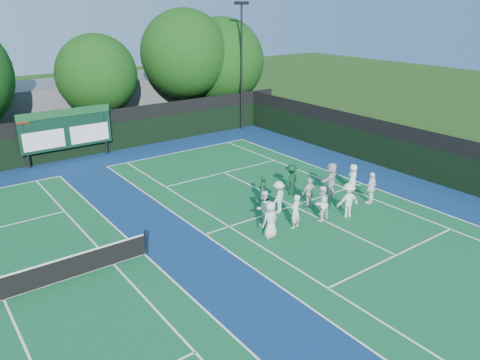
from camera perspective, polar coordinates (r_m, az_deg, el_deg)
ground at (r=24.06m, az=8.12°, el=-3.93°), size 120.00×120.00×0.00m
court_apron at (r=21.44m, az=-5.49°, el=-7.01°), size 34.00×32.00×0.01m
near_court at (r=24.71m, az=6.51°, el=-3.15°), size 11.05×23.85×0.01m
left_court at (r=19.25m, az=-26.85°, el=-12.87°), size 11.05×23.85×0.01m
back_fence at (r=33.95m, az=-18.85°, el=4.92°), size 34.00×0.08×3.00m
divider_fence_right at (r=30.77m, az=19.09°, el=3.33°), size 0.08×32.00×3.00m
scoreboard at (r=33.08m, az=-20.45°, el=5.83°), size 6.00×0.21×3.55m
clubhouse at (r=42.44m, az=-17.28°, el=8.98°), size 18.00×6.00×4.00m
light_pole_right at (r=38.91m, az=0.18°, el=15.32°), size 1.20×0.30×10.12m
tennis_net at (r=19.01m, az=-27.09°, el=-11.64°), size 11.30×0.10×1.10m
tree_c at (r=37.53m, az=-16.86°, el=11.97°), size 6.02×6.02×7.98m
tree_d at (r=40.59m, az=-6.62°, el=14.77°), size 7.32×7.32×9.70m
tree_e at (r=42.62m, az=-2.17°, el=14.06°), size 7.51×7.51×8.98m
tennis_ball_0 at (r=22.71m, az=2.83°, el=-5.19°), size 0.07×0.07×0.07m
tennis_ball_1 at (r=26.31m, az=9.97°, el=-1.76°), size 0.07×0.07×0.07m
tennis_ball_2 at (r=27.11m, az=13.10°, el=-1.31°), size 0.07×0.07×0.07m
tennis_ball_3 at (r=21.53m, az=-3.89°, el=-6.75°), size 0.07×0.07×0.07m
tennis_ball_4 at (r=25.79m, az=7.95°, el=-2.11°), size 0.07×0.07×0.07m
tennis_ball_5 at (r=25.02m, az=11.71°, el=-3.08°), size 0.07×0.07×0.07m
player_front_0 at (r=21.08m, az=3.73°, el=-4.84°), size 0.90×0.64×1.73m
player_front_1 at (r=22.06m, az=6.77°, el=-3.83°), size 0.69×0.54×1.67m
player_front_2 at (r=22.98m, az=9.87°, el=-2.82°), size 0.93×0.76×1.78m
player_front_3 at (r=23.61m, az=13.02°, el=-2.41°), size 1.29×0.96×1.78m
player_front_4 at (r=25.53m, az=15.72°, el=-0.93°), size 1.10×0.69×1.74m
player_back_0 at (r=22.29m, az=2.87°, el=-3.38°), size 0.88×0.71×1.71m
player_back_1 at (r=23.60m, az=4.71°, el=-2.07°), size 1.24×1.01×1.67m
player_back_2 at (r=24.39m, az=8.45°, el=-1.54°), size 0.97×0.46×1.61m
player_back_3 at (r=26.11m, az=11.04°, el=0.11°), size 1.81×1.16×1.86m
player_back_4 at (r=27.03m, az=13.58°, el=0.29°), size 0.90×0.76×1.57m
coach_left at (r=24.45m, az=2.75°, el=-1.26°), size 0.65×0.48×1.62m
coach_right at (r=25.87m, az=6.24°, el=0.03°), size 1.25×0.93×1.73m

